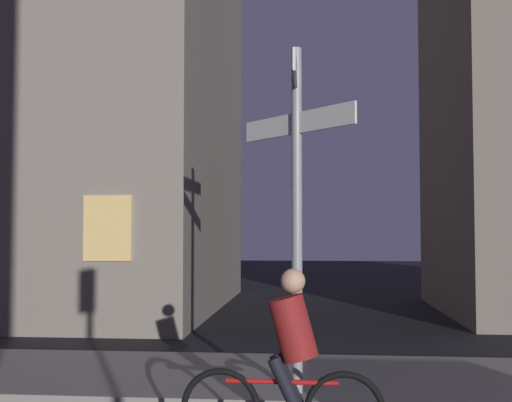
# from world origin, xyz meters

# --- Properties ---
(sidewalk_kerb) EXTENTS (40.00, 2.61, 0.14)m
(sidewalk_kerb) POSITION_xyz_m (0.00, 5.85, 0.07)
(sidewalk_kerb) COLOR gray
(sidewalk_kerb) RESTS_ON ground_plane
(signpost) EXTENTS (1.28, 1.70, 3.90)m
(signpost) POSITION_xyz_m (0.98, 4.93, 2.50)
(signpost) COLOR gray
(signpost) RESTS_ON sidewalk_kerb
(cyclist) EXTENTS (1.82, 0.33, 1.61)m
(cyclist) POSITION_xyz_m (0.94, 3.39, 0.75)
(cyclist) COLOR black
(cyclist) RESTS_ON ground_plane
(building_left_block) EXTENTS (8.39, 9.13, 14.14)m
(building_left_block) POSITION_xyz_m (-5.38, 13.60, 7.07)
(building_left_block) COLOR slate
(building_left_block) RESTS_ON ground_plane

